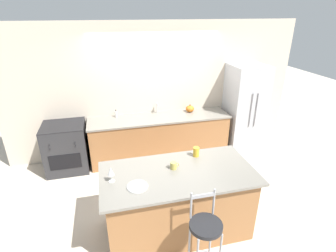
% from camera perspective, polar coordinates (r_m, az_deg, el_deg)
% --- Properties ---
extents(ground_plane, '(18.00, 18.00, 0.00)m').
position_cam_1_polar(ground_plane, '(5.34, -0.85, -8.48)').
color(ground_plane, beige).
extents(wall_back, '(6.00, 0.07, 2.70)m').
position_cam_1_polar(wall_back, '(5.42, -2.67, 7.70)').
color(wall_back, beige).
rests_on(wall_back, ground_plane).
extents(back_counter, '(2.83, 0.69, 0.90)m').
position_cam_1_polar(back_counter, '(5.45, -1.80, -2.36)').
color(back_counter, '#936038').
rests_on(back_counter, ground_plane).
extents(sink_faucet, '(0.02, 0.13, 0.22)m').
position_cam_1_polar(sink_faucet, '(5.40, -2.34, 4.15)').
color(sink_faucet, '#ADAFB5').
rests_on(sink_faucet, back_counter).
extents(kitchen_island, '(2.01, 1.02, 0.95)m').
position_cam_1_polar(kitchen_island, '(3.72, 2.13, -16.05)').
color(kitchen_island, '#936038').
rests_on(kitchen_island, ground_plane).
extents(refrigerator, '(0.73, 0.73, 1.86)m').
position_cam_1_polar(refrigerator, '(5.86, 16.22, 3.69)').
color(refrigerator, '#ADAFB5').
rests_on(refrigerator, ground_plane).
extents(oven_range, '(0.76, 0.71, 0.93)m').
position_cam_1_polar(oven_range, '(5.38, -21.26, -4.32)').
color(oven_range, '#28282B').
rests_on(oven_range, ground_plane).
extents(bar_stool_near, '(0.36, 0.36, 1.12)m').
position_cam_1_polar(bar_stool_near, '(3.12, 8.05, -22.33)').
color(bar_stool_near, '#99999E').
rests_on(bar_stool_near, ground_plane).
extents(dinner_plate, '(0.25, 0.25, 0.02)m').
position_cam_1_polar(dinner_plate, '(3.20, -6.68, -12.90)').
color(dinner_plate, white).
rests_on(dinner_plate, kitchen_island).
extents(wine_glass, '(0.08, 0.08, 0.20)m').
position_cam_1_polar(wine_glass, '(3.27, -12.35, -9.69)').
color(wine_glass, white).
rests_on(wine_glass, kitchen_island).
extents(coffee_mug, '(0.12, 0.09, 0.10)m').
position_cam_1_polar(coffee_mug, '(3.48, 1.25, -8.57)').
color(coffee_mug, '#C1B251').
rests_on(coffee_mug, kitchen_island).
extents(tumbler_cup, '(0.09, 0.09, 0.14)m').
position_cam_1_polar(tumbler_cup, '(3.77, 6.14, -5.62)').
color(tumbler_cup, gold).
rests_on(tumbler_cup, kitchen_island).
extents(pumpkin_decoration, '(0.18, 0.18, 0.16)m').
position_cam_1_polar(pumpkin_decoration, '(5.52, 4.80, 3.78)').
color(pumpkin_decoration, orange).
rests_on(pumpkin_decoration, back_counter).
extents(soap_bottle, '(0.05, 0.05, 0.16)m').
position_cam_1_polar(soap_bottle, '(5.33, -11.24, 2.56)').
color(soap_bottle, silver).
rests_on(soap_bottle, back_counter).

